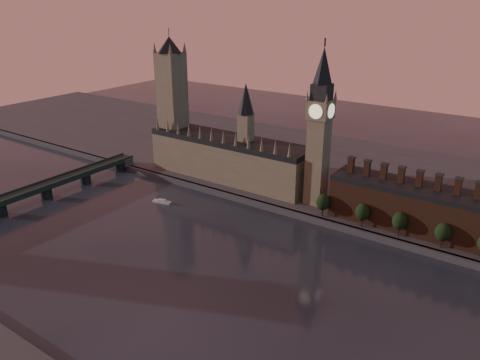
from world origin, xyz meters
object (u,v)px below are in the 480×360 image
Objects in this scene: big_ben at (320,127)px; westminster_bridge at (20,197)px; victoria_tower at (172,98)px; river_boat at (162,202)px.

westminster_bridge is at bearing -145.67° from big_ben.
big_ben is 0.54× the size of westminster_bridge.
victoria_tower is 133.21m from westminster_bridge.
westminster_bridge is 95.43m from river_boat.
big_ben is 205.83m from westminster_bridge.
victoria_tower is 130.12m from big_ben.
big_ben reaches higher than river_boat.
river_boat is at bearing -149.87° from big_ben.
big_ben is at bearing 34.33° from westminster_bridge.
big_ben is 7.87× the size of river_boat.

